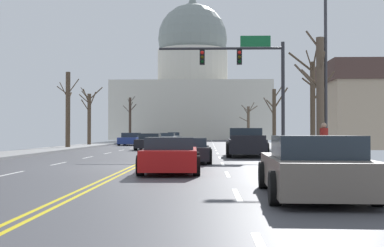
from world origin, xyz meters
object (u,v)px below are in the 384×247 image
object	(u,v)px
pickup_truck_near_00	(246,144)
bicycle_parked	(351,153)
sedan_near_01	(188,151)
sedan_oncoming_03	(174,137)
sedan_oncoming_00	(150,142)
sedan_oncoming_01	(131,139)
sedan_oncoming_02	(167,138)
signal_gantry	(249,69)
pedestrian_00	(323,138)
street_lamp_right	(318,53)
sedan_near_03	(313,168)
sedan_near_02	(170,156)
pedestrian_01	(324,140)

from	to	relation	value
pickup_truck_near_00	bicycle_parked	bearing A→B (deg)	-63.47
sedan_near_01	bicycle_parked	xyz separation A→B (m)	(6.71, -1.58, -0.04)
pickup_truck_near_00	sedan_oncoming_03	xyz separation A→B (m)	(-7.02, 43.79, -0.10)
sedan_oncoming_00	sedan_oncoming_03	xyz separation A→B (m)	(-0.42, 33.57, 0.03)
pickup_truck_near_00	sedan_oncoming_01	world-z (taller)	pickup_truck_near_00
sedan_oncoming_02	sedan_oncoming_03	xyz separation A→B (m)	(-0.06, 11.85, 0.03)
sedan_oncoming_02	signal_gantry	bearing A→B (deg)	-75.45
pickup_truck_near_00	sedan_oncoming_03	distance (m)	44.35
sedan_oncoming_03	bicycle_parked	xyz separation A→B (m)	(10.72, -51.20, -0.12)
signal_gantry	bicycle_parked	world-z (taller)	signal_gantry
pedestrian_00	sedan_oncoming_01	bearing A→B (deg)	117.81
signal_gantry	street_lamp_right	size ratio (longest dim) A/B	0.99
street_lamp_right	pedestrian_00	world-z (taller)	street_lamp_right
sedan_near_03	pickup_truck_near_00	bearing A→B (deg)	90.22
sedan_near_02	pedestrian_01	xyz separation A→B (m)	(6.04, 4.19, 0.46)
street_lamp_right	sedan_near_02	xyz separation A→B (m)	(-6.23, -6.08, -4.34)
sedan_oncoming_01	pedestrian_00	xyz separation A→B (m)	(13.60, -25.79, 0.49)
pickup_truck_near_00	sedan_near_01	size ratio (longest dim) A/B	1.26
bicycle_parked	sedan_oncoming_00	bearing A→B (deg)	120.28
sedan_near_01	pedestrian_01	world-z (taller)	pedestrian_01
sedan_near_01	sedan_oncoming_03	size ratio (longest dim) A/B	0.99
street_lamp_right	sedan_oncoming_02	distance (m)	38.82
sedan_oncoming_00	bicycle_parked	bearing A→B (deg)	-59.72
sedan_oncoming_00	bicycle_parked	distance (m)	20.42
sedan_oncoming_02	pedestrian_00	size ratio (longest dim) A/B	2.58
sedan_oncoming_02	sedan_oncoming_00	bearing A→B (deg)	-89.05
street_lamp_right	sedan_oncoming_00	xyz separation A→B (m)	(-9.45, 15.59, -4.32)
street_lamp_right	sedan_near_03	size ratio (longest dim) A/B	1.74
sedan_oncoming_01	pedestrian_00	bearing A→B (deg)	-62.19
signal_gantry	pedestrian_01	world-z (taller)	signal_gantry
sedan_near_02	sedan_near_03	xyz separation A→B (m)	(3.45, -6.05, 0.03)
sedan_near_02	sedan_oncoming_03	size ratio (longest dim) A/B	1.00
sedan_near_03	sedan_oncoming_01	bearing A→B (deg)	103.97
sedan_oncoming_02	sedan_oncoming_03	world-z (taller)	sedan_oncoming_03
pickup_truck_near_00	bicycle_parked	size ratio (longest dim) A/B	3.01
signal_gantry	bicycle_parked	size ratio (longest dim) A/B	4.47
sedan_near_02	sedan_oncoming_03	world-z (taller)	sedan_oncoming_03
pickup_truck_near_00	sedan_oncoming_02	xyz separation A→B (m)	(-6.96, 31.95, -0.12)
sedan_near_03	sedan_oncoming_00	bearing A→B (deg)	103.53
bicycle_parked	sedan_oncoming_01	bearing A→B (deg)	114.29
signal_gantry	sedan_near_01	bearing A→B (deg)	-110.46
pedestrian_01	sedan_oncoming_00	bearing A→B (deg)	117.91
sedan_near_02	sedan_oncoming_01	world-z (taller)	sedan_oncoming_01
street_lamp_right	sedan_near_02	world-z (taller)	street_lamp_right
signal_gantry	sedan_near_02	world-z (taller)	signal_gantry
street_lamp_right	sedan_oncoming_01	distance (m)	31.33
sedan_oncoming_03	pedestrian_00	world-z (taller)	pedestrian_00
pickup_truck_near_00	sedan_near_03	bearing A→B (deg)	-89.78
pickup_truck_near_00	sedan_oncoming_01	distance (m)	24.98
pedestrian_00	pedestrian_01	size ratio (longest dim) A/B	1.06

